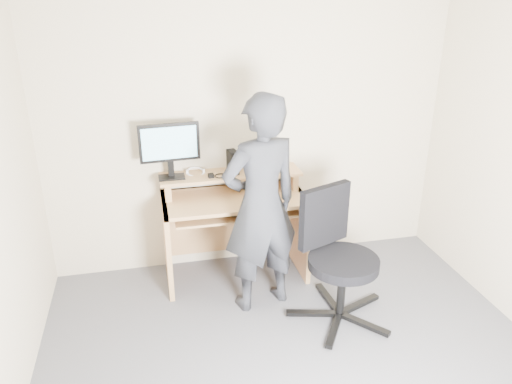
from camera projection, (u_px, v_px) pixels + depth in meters
name	position (u px, v px, depth m)	size (l,w,h in m)	color
back_wall	(250.00, 128.00, 4.29)	(3.50, 0.02, 2.50)	beige
desk	(233.00, 215.00, 4.32)	(1.20, 0.60, 0.91)	tan
monitor	(170.00, 146.00, 4.02)	(0.49, 0.14, 0.46)	black
external_drive	(233.00, 162.00, 4.20)	(0.07, 0.13, 0.20)	black
travel_mug	(250.00, 163.00, 4.25)	(0.07, 0.07, 0.16)	silver
smartphone	(266.00, 172.00, 4.26)	(0.07, 0.13, 0.01)	black
charger	(211.00, 176.00, 4.13)	(0.04, 0.04, 0.04)	black
headphones	(195.00, 172.00, 4.24)	(0.16, 0.16, 0.02)	silver
keyboard	(237.00, 210.00, 4.13)	(0.46, 0.18, 0.03)	black
mouse	(273.00, 196.00, 4.14)	(0.10, 0.06, 0.04)	black
office_chair	(336.00, 252.00, 3.72)	(0.80, 0.78, 1.00)	black
person	(261.00, 206.00, 3.74)	(0.63, 0.41, 1.72)	black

